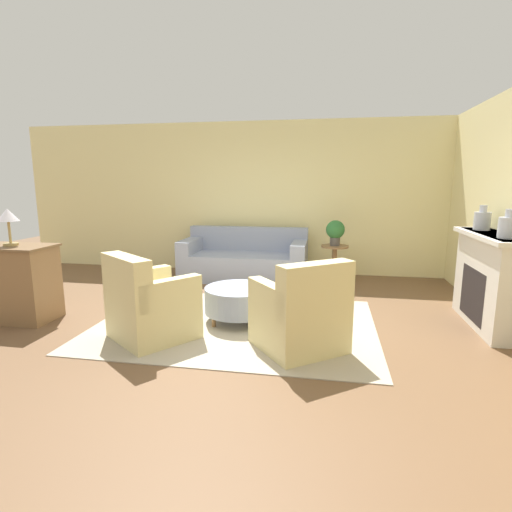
# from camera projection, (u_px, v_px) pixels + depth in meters

# --- Properties ---
(ground_plane) EXTENTS (16.00, 16.00, 0.00)m
(ground_plane) POSITION_uv_depth(u_px,v_px,m) (236.00, 324.00, 4.84)
(ground_plane) COLOR brown
(wall_back) EXTENTS (9.91, 0.12, 2.80)m
(wall_back) POSITION_uv_depth(u_px,v_px,m) (272.00, 198.00, 7.50)
(wall_back) COLOR beige
(wall_back) RESTS_ON ground_plane
(rug) EXTENTS (3.31, 2.43, 0.01)m
(rug) POSITION_uv_depth(u_px,v_px,m) (236.00, 324.00, 4.84)
(rug) COLOR #B2A893
(rug) RESTS_ON ground_plane
(couch) EXTENTS (2.19, 0.99, 0.89)m
(couch) POSITION_uv_depth(u_px,v_px,m) (245.00, 260.00, 7.12)
(couch) COLOR #8E99B2
(couch) RESTS_ON ground_plane
(armchair_left) EXTENTS (1.09, 1.09, 0.95)m
(armchair_left) POSITION_uv_depth(u_px,v_px,m) (149.00, 306.00, 4.33)
(armchair_left) COLOR beige
(armchair_left) RESTS_ON rug
(armchair_right) EXTENTS (1.09, 1.09, 0.95)m
(armchair_right) POSITION_uv_depth(u_px,v_px,m) (302.00, 315.00, 4.04)
(armchair_right) COLOR beige
(armchair_right) RESTS_ON rug
(ottoman_table) EXTENTS (0.84, 0.84, 0.43)m
(ottoman_table) POSITION_uv_depth(u_px,v_px,m) (239.00, 300.00, 4.89)
(ottoman_table) COLOR #8E99B2
(ottoman_table) RESTS_ON rug
(side_table) EXTENTS (0.45, 0.45, 0.66)m
(side_table) POSITION_uv_depth(u_px,v_px,m) (334.00, 259.00, 6.68)
(side_table) COLOR olive
(side_table) RESTS_ON ground_plane
(fireplace) EXTENTS (0.44, 1.47, 1.11)m
(fireplace) POSITION_uv_depth(u_px,v_px,m) (490.00, 279.00, 4.68)
(fireplace) COLOR silver
(fireplace) RESTS_ON ground_plane
(dresser) EXTENTS (0.97, 0.57, 0.94)m
(dresser) POSITION_uv_depth(u_px,v_px,m) (15.00, 282.00, 4.94)
(dresser) COLOR olive
(dresser) RESTS_ON ground_plane
(vase_mantel_near) EXTENTS (0.19, 0.19, 0.31)m
(vase_mantel_near) POSITION_uv_depth(u_px,v_px,m) (482.00, 220.00, 4.93)
(vase_mantel_near) COLOR silver
(vase_mantel_near) RESTS_ON fireplace
(vase_mantel_far) EXTENTS (0.20, 0.20, 0.31)m
(vase_mantel_far) POSITION_uv_depth(u_px,v_px,m) (509.00, 227.00, 4.20)
(vase_mantel_far) COLOR silver
(vase_mantel_far) RESTS_ON fireplace
(potted_plant_on_side_table) EXTENTS (0.31, 0.31, 0.42)m
(potted_plant_on_side_table) POSITION_uv_depth(u_px,v_px,m) (335.00, 231.00, 6.59)
(potted_plant_on_side_table) COLOR #4C4742
(potted_plant_on_side_table) RESTS_ON side_table
(table_lamp) EXTENTS (0.25, 0.25, 0.45)m
(table_lamp) POSITION_uv_depth(u_px,v_px,m) (8.00, 218.00, 4.79)
(table_lamp) COLOR tan
(table_lamp) RESTS_ON dresser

